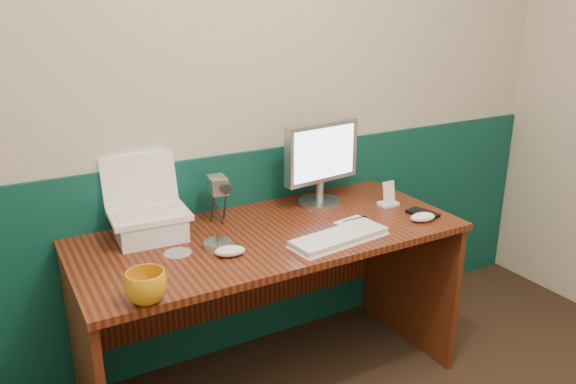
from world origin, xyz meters
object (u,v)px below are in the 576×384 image
desk (271,311)px  laptop (147,187)px  mug (146,287)px  camcorder (218,201)px  monitor (320,165)px  keyboard (339,238)px

desk → laptop: laptop is taller
mug → camcorder: camcorder is taller
laptop → monitor: bearing=3.5°
keyboard → monitor: bearing=61.3°
desk → camcorder: bearing=123.9°
desk → laptop: size_ratio=5.28×
monitor → camcorder: 0.51m
mug → desk: bearing=27.0°
keyboard → camcorder: bearing=121.2°
laptop → mug: size_ratio=2.25×
mug → camcorder: bearing=48.2°
keyboard → mug: bearing=179.5°
monitor → desk: bearing=-160.0°
laptop → camcorder: (0.31, 0.03, -0.12)m
camcorder → monitor: bearing=3.7°
desk → monitor: 0.69m
monitor → keyboard: bearing=-118.7°
laptop → camcorder: bearing=8.9°
keyboard → mug: mug is taller
desk → mug: mug is taller
desk → laptop: 0.77m
laptop → mug: 0.54m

